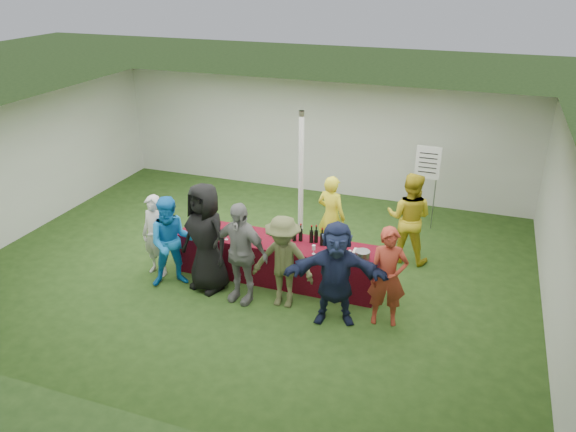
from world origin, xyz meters
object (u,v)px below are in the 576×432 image
(wine_list_sign, at_px, (427,169))
(customer_3, at_px, (240,253))
(staff_pourer, at_px, (331,216))
(customer_2, at_px, (206,238))
(customer_6, at_px, (388,277))
(serving_table, at_px, (277,259))
(customer_4, at_px, (283,262))
(staff_back, at_px, (409,218))
(customer_0, at_px, (155,236))
(customer_1, at_px, (172,242))
(customer_5, at_px, (336,273))
(dump_bucket, at_px, (362,256))

(wine_list_sign, xyz_separation_m, customer_3, (-2.48, -3.88, -0.44))
(staff_pourer, distance_m, customer_2, 2.51)
(customer_6, bearing_deg, serving_table, 148.97)
(customer_3, relative_size, customer_4, 1.10)
(staff_back, bearing_deg, customer_0, 29.83)
(staff_back, height_order, customer_1, staff_back)
(customer_2, relative_size, customer_3, 1.10)
(serving_table, xyz_separation_m, wine_list_sign, (2.15, 3.03, 0.94))
(serving_table, relative_size, customer_1, 2.20)
(wine_list_sign, xyz_separation_m, staff_pourer, (-1.51, -1.85, -0.51))
(wine_list_sign, bearing_deg, customer_5, -102.08)
(serving_table, xyz_separation_m, customer_0, (-2.10, -0.57, 0.38))
(wine_list_sign, distance_m, staff_pourer, 2.44)
(dump_bucket, height_order, customer_2, customer_2)
(customer_4, bearing_deg, customer_2, 175.46)
(dump_bucket, relative_size, wine_list_sign, 0.13)
(staff_pourer, height_order, customer_4, staff_pourer)
(customer_1, distance_m, customer_6, 3.69)
(serving_table, xyz_separation_m, customer_2, (-1.02, -0.70, 0.59))
(serving_table, height_order, staff_pourer, staff_pourer)
(customer_0, xyz_separation_m, customer_6, (4.16, -0.13, 0.06))
(serving_table, relative_size, customer_0, 2.38)
(wine_list_sign, distance_m, customer_6, 3.77)
(customer_0, relative_size, customer_4, 0.95)
(serving_table, height_order, customer_2, customer_2)
(customer_6, bearing_deg, customer_1, 169.14)
(dump_bucket, distance_m, customer_4, 1.29)
(staff_back, bearing_deg, customer_6, 94.07)
(customer_1, xyz_separation_m, customer_4, (2.02, 0.02, -0.02))
(staff_pourer, distance_m, customer_0, 3.25)
(customer_0, distance_m, customer_6, 4.16)
(serving_table, xyz_separation_m, customer_5, (1.30, -0.92, 0.48))
(customer_6, bearing_deg, customer_3, 171.31)
(customer_5, bearing_deg, serving_table, 130.42)
(serving_table, bearing_deg, customer_4, -63.00)
(wine_list_sign, xyz_separation_m, customer_0, (-4.25, -3.60, -0.56))
(staff_back, distance_m, customer_0, 4.62)
(customer_1, relative_size, customer_6, 1.01)
(dump_bucket, bearing_deg, customer_3, -161.50)
(wine_list_sign, height_order, customer_6, wine_list_sign)
(customer_0, height_order, customer_4, customer_4)
(customer_5, relative_size, customer_6, 1.04)
(serving_table, distance_m, customer_5, 1.67)
(staff_pourer, distance_m, staff_back, 1.44)
(serving_table, bearing_deg, staff_pourer, 61.33)
(customer_2, relative_size, customer_5, 1.13)
(staff_back, bearing_deg, staff_pourer, 15.27)
(customer_4, height_order, customer_6, customer_6)
(customer_5, bearing_deg, customer_4, 156.33)
(customer_0, height_order, customer_5, customer_5)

